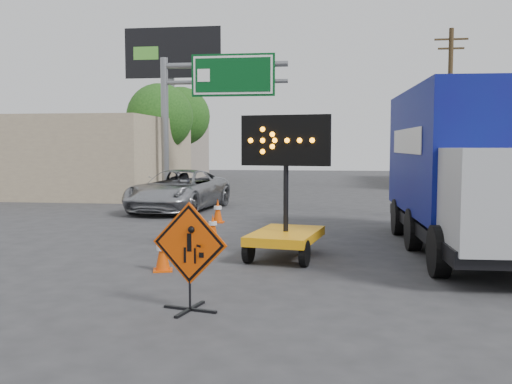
% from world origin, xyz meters
% --- Properties ---
extents(ground, '(100.00, 100.00, 0.00)m').
position_xyz_m(ground, '(0.00, 0.00, 0.00)').
color(ground, '#2D2D30').
rests_on(ground, ground).
extents(curb_right, '(0.40, 60.00, 0.12)m').
position_xyz_m(curb_right, '(7.20, 15.00, 0.06)').
color(curb_right, gray).
rests_on(curb_right, ground).
extents(storefront_left_near, '(14.00, 10.00, 4.00)m').
position_xyz_m(storefront_left_near, '(-14.00, 20.00, 2.00)').
color(storefront_left_near, tan).
rests_on(storefront_left_near, ground).
extents(storefront_left_far, '(12.00, 10.00, 4.40)m').
position_xyz_m(storefront_left_far, '(-15.00, 34.00, 2.20)').
color(storefront_left_far, gray).
rests_on(storefront_left_far, ground).
extents(building_right_far, '(10.00, 14.00, 4.60)m').
position_xyz_m(building_right_far, '(13.00, 30.00, 2.30)').
color(building_right_far, tan).
rests_on(building_right_far, ground).
extents(highway_gantry, '(6.18, 0.38, 6.90)m').
position_xyz_m(highway_gantry, '(-4.43, 17.96, 5.07)').
color(highway_gantry, slate).
rests_on(highway_gantry, ground).
extents(billboard, '(6.10, 0.54, 9.85)m').
position_xyz_m(billboard, '(-8.35, 25.87, 7.35)').
color(billboard, slate).
rests_on(billboard, ground).
extents(utility_pole_far, '(1.80, 0.26, 9.00)m').
position_xyz_m(utility_pole_far, '(8.00, 24.00, 4.68)').
color(utility_pole_far, '#42301C').
rests_on(utility_pole_far, ground).
extents(tree_left_near, '(3.71, 3.71, 6.03)m').
position_xyz_m(tree_left_near, '(-8.00, 22.00, 4.16)').
color(tree_left_near, '#42301C').
rests_on(tree_left_near, ground).
extents(tree_left_far, '(4.10, 4.10, 6.66)m').
position_xyz_m(tree_left_far, '(-9.00, 30.00, 4.60)').
color(tree_left_far, '#42301C').
rests_on(tree_left_far, ground).
extents(construction_sign, '(1.26, 0.90, 1.71)m').
position_xyz_m(construction_sign, '(-0.50, -0.52, 0.90)').
color(construction_sign, black).
rests_on(construction_sign, ground).
extents(arrow_board, '(2.05, 2.50, 3.27)m').
position_xyz_m(arrow_board, '(0.63, 3.86, 0.72)').
color(arrow_board, orange).
rests_on(arrow_board, ground).
extents(pickup_truck, '(3.39, 6.10, 1.61)m').
position_xyz_m(pickup_truck, '(-4.39, 12.84, 0.81)').
color(pickup_truck, '#9E9FA5').
rests_on(pickup_truck, ground).
extents(box_truck, '(2.92, 8.46, 3.98)m').
position_xyz_m(box_truck, '(4.85, 5.25, 1.80)').
color(box_truck, black).
rests_on(box_truck, ground).
extents(cone_a, '(0.48, 0.48, 0.77)m').
position_xyz_m(cone_a, '(-1.77, 2.17, 0.38)').
color(cone_a, '#DA4304').
rests_on(cone_a, ground).
extents(cone_b, '(0.35, 0.35, 0.67)m').
position_xyz_m(cone_b, '(-2.45, 5.59, 0.33)').
color(cone_b, '#DA4304').
rests_on(cone_b, ground).
extents(cone_c, '(0.41, 0.41, 0.70)m').
position_xyz_m(cone_c, '(-1.58, 6.19, 0.35)').
color(cone_c, '#DA4304').
rests_on(cone_c, ground).
extents(cone_d, '(0.42, 0.42, 0.79)m').
position_xyz_m(cone_d, '(-2.14, 9.55, 0.40)').
color(cone_d, '#DA4304').
rests_on(cone_d, ground).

